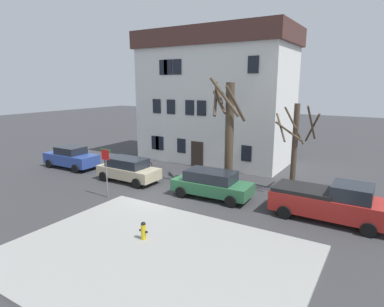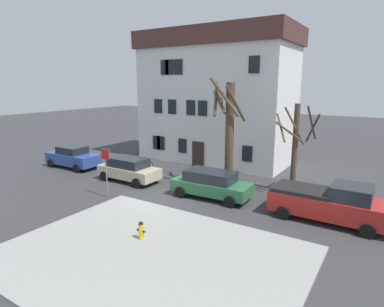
{
  "view_description": "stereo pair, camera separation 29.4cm",
  "coord_description": "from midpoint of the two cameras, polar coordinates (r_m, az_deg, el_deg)",
  "views": [
    {
      "loc": [
        11.34,
        -14.38,
        6.71
      ],
      "look_at": [
        0.78,
        2.82,
        2.33
      ],
      "focal_mm": 30.32,
      "sensor_mm": 36.0,
      "label": 1
    },
    {
      "loc": [
        11.59,
        -14.22,
        6.71
      ],
      "look_at": [
        0.78,
        2.82,
        2.33
      ],
      "focal_mm": 30.32,
      "sensor_mm": 36.0,
      "label": 2
    }
  ],
  "objects": [
    {
      "name": "pickup_truck_red",
      "position": [
        17.57,
        22.67,
        -7.83
      ],
      "size": [
        5.58,
        2.35,
        2.0
      ],
      "color": "#AD231E",
      "rests_on": "ground_plane"
    },
    {
      "name": "tree_bare_mid",
      "position": [
        20.75,
        17.33,
        1.57
      ],
      "size": [
        2.79,
        2.78,
        5.54
      ],
      "color": "#4C3D2D",
      "rests_on": "ground_plane"
    },
    {
      "name": "bicycle_leaning",
      "position": [
        26.17,
        -9.07,
        -1.95
      ],
      "size": [
        1.72,
        0.43,
        1.03
      ],
      "color": "black",
      "rests_on": "ground_plane"
    },
    {
      "name": "ground_plane",
      "position": [
        19.52,
        -6.8,
        -7.96
      ],
      "size": [
        120.0,
        120.0,
        0.0
      ],
      "primitive_type": "plane",
      "color": "#38383A"
    },
    {
      "name": "car_beige_wagon",
      "position": [
        23.0,
        -11.52,
        -2.73
      ],
      "size": [
        4.49,
        2.06,
        1.66
      ],
      "color": "#C6B793",
      "rests_on": "ground_plane"
    },
    {
      "name": "building_main",
      "position": [
        28.57,
        3.78,
        10.0
      ],
      "size": [
        13.18,
        6.63,
        11.06
      ],
      "color": "white",
      "rests_on": "ground_plane"
    },
    {
      "name": "tree_bare_near",
      "position": [
        20.99,
        5.99,
        4.23
      ],
      "size": [
        2.4,
        1.89,
        7.09
      ],
      "color": "#4C3D2D",
      "rests_on": "ground_plane"
    },
    {
      "name": "car_blue_sedan",
      "position": [
        27.94,
        -20.76,
        -0.63
      ],
      "size": [
        4.63,
        2.16,
        1.75
      ],
      "color": "#2D4799",
      "rests_on": "ground_plane"
    },
    {
      "name": "street_sign_pole",
      "position": [
        19.78,
        -15.31,
        -1.79
      ],
      "size": [
        0.76,
        0.07,
        2.97
      ],
      "color": "slate",
      "rests_on": "ground_plane"
    },
    {
      "name": "fire_hydrant",
      "position": [
        14.48,
        -9.13,
        -13.18
      ],
      "size": [
        0.42,
        0.22,
        0.8
      ],
      "color": "gold",
      "rests_on": "sidewalk_slab"
    },
    {
      "name": "sidewalk_slab",
      "position": [
        13.47,
        -7.64,
        -17.47
      ],
      "size": [
        11.73,
        8.9,
        0.12
      ],
      "primitive_type": "cube",
      "color": "#999993",
      "rests_on": "ground_plane"
    },
    {
      "name": "car_green_wagon",
      "position": [
        19.43,
        3.03,
        -5.3
      ],
      "size": [
        4.79,
        2.27,
        1.64
      ],
      "color": "#2D6B42",
      "rests_on": "ground_plane"
    }
  ]
}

